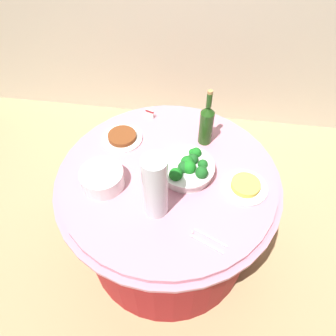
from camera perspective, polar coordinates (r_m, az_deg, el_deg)
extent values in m
plane|color=tan|center=(2.26, 0.00, -13.09)|extent=(6.00, 6.00, 0.00)
cylinder|color=maroon|center=(1.96, 0.00, -8.46)|extent=(1.01, 1.01, 0.69)
cylinder|color=pink|center=(1.67, 0.00, -2.00)|extent=(1.16, 1.16, 0.02)
cylinder|color=pink|center=(1.65, 0.00, -1.46)|extent=(1.10, 1.10, 0.03)
cylinder|color=white|center=(1.62, 3.25, -0.37)|extent=(0.26, 0.26, 0.05)
cylinder|color=white|center=(1.60, 3.30, 0.34)|extent=(0.28, 0.28, 0.01)
sphere|color=#195B1E|center=(1.57, 3.54, 0.43)|extent=(0.05, 0.05, 0.05)
sphere|color=#195E1E|center=(1.60, 6.16, 0.65)|extent=(0.05, 0.05, 0.05)
sphere|color=#197B1E|center=(1.56, 3.74, 0.15)|extent=(0.07, 0.07, 0.07)
sphere|color=#19531E|center=(1.57, 2.81, 0.13)|extent=(0.06, 0.06, 0.06)
sphere|color=#197F1E|center=(1.59, 3.42, 0.66)|extent=(0.05, 0.05, 0.05)
sphere|color=#19581E|center=(1.61, 4.35, 1.51)|extent=(0.06, 0.06, 0.06)
sphere|color=#19731E|center=(1.54, 1.37, -1.14)|extent=(0.07, 0.07, 0.07)
sphere|color=#196E1E|center=(1.58, 3.44, 1.03)|extent=(0.07, 0.07, 0.07)
sphere|color=#19761E|center=(1.65, 4.37, 2.78)|extent=(0.04, 0.04, 0.04)
sphere|color=#19711E|center=(1.64, 4.99, 2.72)|extent=(0.05, 0.05, 0.05)
sphere|color=#195D1E|center=(1.61, 4.30, 1.25)|extent=(0.04, 0.04, 0.04)
sphere|color=#195A1E|center=(1.54, 5.94, -0.78)|extent=(0.06, 0.06, 0.06)
cylinder|color=white|center=(1.62, -11.29, -2.67)|extent=(0.21, 0.21, 0.01)
cylinder|color=white|center=(1.62, -11.35, -2.45)|extent=(0.21, 0.21, 0.01)
cylinder|color=white|center=(1.61, -11.40, -2.23)|extent=(0.21, 0.21, 0.01)
cylinder|color=white|center=(1.60, -11.45, -2.01)|extent=(0.21, 0.21, 0.01)
cylinder|color=white|center=(1.59, -11.51, -1.79)|extent=(0.21, 0.21, 0.01)
cylinder|color=white|center=(1.59, -11.56, -1.56)|extent=(0.21, 0.21, 0.01)
cylinder|color=white|center=(1.58, -11.62, -1.34)|extent=(0.21, 0.21, 0.01)
cylinder|color=white|center=(1.57, -11.68, -1.11)|extent=(0.21, 0.21, 0.01)
cylinder|color=white|center=(1.56, -11.73, -0.87)|extent=(0.21, 0.21, 0.01)
cylinder|color=#1F4615|center=(1.74, 6.72, 7.12)|extent=(0.07, 0.07, 0.20)
cone|color=#1F4615|center=(1.66, 7.10, 10.16)|extent=(0.07, 0.07, 0.04)
cylinder|color=#1F4615|center=(1.62, 7.30, 11.80)|extent=(0.03, 0.03, 0.08)
cylinder|color=#B2844C|center=(1.59, 7.47, 13.15)|extent=(0.03, 0.03, 0.02)
cylinder|color=silver|center=(1.37, -2.25, -3.36)|extent=(0.11, 0.11, 0.34)
sphere|color=#E5B26B|center=(1.48, -1.29, -6.48)|extent=(0.06, 0.06, 0.06)
sphere|color=#E5B26B|center=(1.49, -2.38, -5.76)|extent=(0.06, 0.06, 0.06)
sphere|color=#E5B26B|center=(1.47, -2.62, -6.92)|extent=(0.06, 0.06, 0.06)
sphere|color=#72C64C|center=(1.44, -1.40, -4.90)|extent=(0.06, 0.06, 0.06)
sphere|color=#72C64C|center=(1.44, -2.84, -4.82)|extent=(0.06, 0.06, 0.06)
sphere|color=#72C64C|center=(1.42, -2.23, -5.89)|extent=(0.06, 0.06, 0.06)
sphere|color=red|center=(1.40, -1.78, -3.34)|extent=(0.06, 0.06, 0.06)
sphere|color=red|center=(1.39, -3.09, -3.95)|extent=(0.06, 0.06, 0.06)
sphere|color=red|center=(1.38, -1.80, -4.54)|extent=(0.06, 0.06, 0.06)
sphere|color=#E5B26B|center=(1.36, -2.34, -1.91)|extent=(0.06, 0.06, 0.06)
sphere|color=#E5B26B|center=(1.34, -3.03, -3.01)|extent=(0.06, 0.06, 0.06)
sphere|color=#E5B26B|center=(1.34, -1.49, -2.90)|extent=(0.06, 0.06, 0.06)
sphere|color=#72C64C|center=(1.32, -2.92, -0.63)|extent=(0.06, 0.06, 0.06)
sphere|color=#72C64C|center=(1.30, -2.71, -1.85)|extent=(0.06, 0.06, 0.06)
sphere|color=#72C64C|center=(1.31, -1.45, -1.06)|extent=(0.06, 0.06, 0.06)
cylinder|color=silver|center=(1.44, 7.53, -12.09)|extent=(0.15, 0.07, 0.01)
cylinder|color=silver|center=(1.43, 6.86, -13.19)|extent=(0.15, 0.07, 0.01)
sphere|color=silver|center=(1.45, 4.34, -11.22)|extent=(0.01, 0.01, 0.01)
cylinder|color=white|center=(1.82, -8.06, 5.17)|extent=(0.22, 0.22, 0.01)
cylinder|color=brown|center=(1.81, -8.12, 5.58)|extent=(0.16, 0.16, 0.02)
cylinder|color=white|center=(1.62, 13.42, -3.35)|extent=(0.22, 0.22, 0.01)
cylinder|color=#F2D14C|center=(1.61, 13.54, -2.92)|extent=(0.14, 0.14, 0.03)
cube|color=white|center=(1.93, -3.24, 9.57)|extent=(0.05, 0.02, 0.05)
cube|color=maroon|center=(1.92, -3.27, 9.97)|extent=(0.05, 0.02, 0.01)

